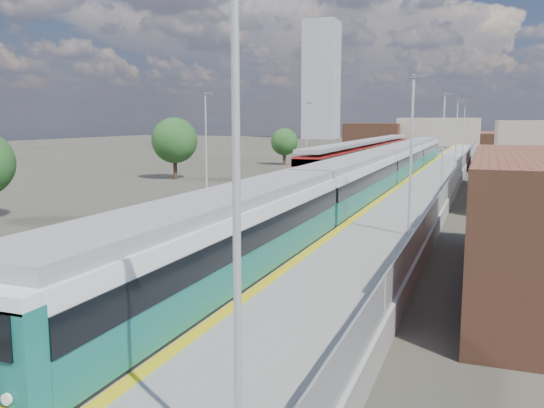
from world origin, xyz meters
The scene contains 10 objects.
ground centered at (0.00, 50.00, 0.00)m, with size 320.00×320.00×0.00m, color #47443A.
ballast_bed centered at (-2.25, 52.50, 0.03)m, with size 10.50×155.00×0.06m, color #565451.
tracks centered at (-1.65, 54.18, 0.11)m, with size 8.96×160.00×0.17m.
platform_right centered at (5.28, 52.49, 0.54)m, with size 4.70×155.00×8.52m.
platform_left centered at (-9.05, 52.49, 0.52)m, with size 4.30×155.00×8.52m.
buildings centered at (-18.12, 138.60, 10.70)m, with size 72.00×185.50×40.00m.
green_train centered at (1.50, 42.79, 2.30)m, with size 2.96×82.42×3.26m.
red_train centered at (-5.50, 73.73, 2.14)m, with size 2.87×58.20×3.62m.
tree_b centered at (-22.05, 49.73, 4.24)m, with size 4.97×4.97×6.73m.
tree_c centered at (-17.56, 73.10, 3.33)m, with size 3.91×3.91×5.30m.
Camera 1 is at (9.93, -5.45, 6.44)m, focal length 38.00 mm.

